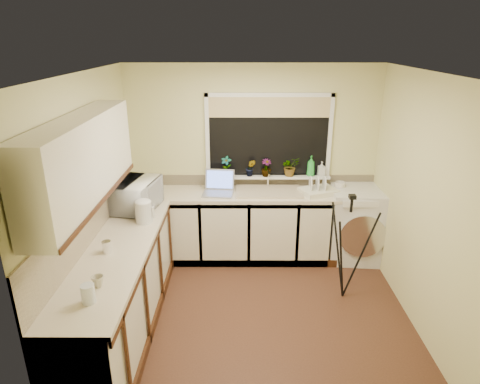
% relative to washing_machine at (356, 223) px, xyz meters
% --- Properties ---
extents(floor, '(3.20, 3.20, 0.00)m').
position_rel_washing_machine_xyz_m(floor, '(-1.34, -1.20, -0.47)').
color(floor, '#532F21').
rests_on(floor, ground).
extents(ceiling, '(3.20, 3.20, 0.00)m').
position_rel_washing_machine_xyz_m(ceiling, '(-1.34, -1.20, 1.98)').
color(ceiling, white).
rests_on(ceiling, ground).
extents(wall_back, '(3.20, 0.00, 3.20)m').
position_rel_washing_machine_xyz_m(wall_back, '(-1.34, 0.30, 0.75)').
color(wall_back, beige).
rests_on(wall_back, ground).
extents(wall_front, '(3.20, 0.00, 3.20)m').
position_rel_washing_machine_xyz_m(wall_front, '(-1.34, -2.70, 0.75)').
color(wall_front, beige).
rests_on(wall_front, ground).
extents(wall_left, '(0.00, 3.00, 3.00)m').
position_rel_washing_machine_xyz_m(wall_left, '(-2.94, -1.20, 0.75)').
color(wall_left, beige).
rests_on(wall_left, ground).
extents(wall_right, '(0.00, 3.00, 3.00)m').
position_rel_washing_machine_xyz_m(wall_right, '(0.26, -1.20, 0.75)').
color(wall_right, beige).
rests_on(wall_right, ground).
extents(base_cabinet_back, '(2.55, 0.60, 0.86)m').
position_rel_washing_machine_xyz_m(base_cabinet_back, '(-1.67, -0.00, -0.04)').
color(base_cabinet_back, silver).
rests_on(base_cabinet_back, floor).
extents(base_cabinet_left, '(0.54, 2.40, 0.86)m').
position_rel_washing_machine_xyz_m(base_cabinet_left, '(-2.64, -1.50, -0.04)').
color(base_cabinet_left, silver).
rests_on(base_cabinet_left, floor).
extents(worktop_back, '(3.20, 0.60, 0.04)m').
position_rel_washing_machine_xyz_m(worktop_back, '(-1.34, -0.00, 0.41)').
color(worktop_back, beige).
rests_on(worktop_back, base_cabinet_back).
extents(worktop_left, '(0.60, 2.40, 0.04)m').
position_rel_washing_machine_xyz_m(worktop_left, '(-2.64, -1.50, 0.41)').
color(worktop_left, beige).
rests_on(worktop_left, base_cabinet_left).
extents(upper_cabinet, '(0.28, 1.90, 0.70)m').
position_rel_washing_machine_xyz_m(upper_cabinet, '(-2.78, -1.65, 1.33)').
color(upper_cabinet, silver).
rests_on(upper_cabinet, wall_left).
extents(splashback_left, '(0.02, 2.40, 0.45)m').
position_rel_washing_machine_xyz_m(splashback_left, '(-2.93, -1.50, 0.65)').
color(splashback_left, beige).
rests_on(splashback_left, wall_left).
extents(splashback_back, '(3.20, 0.02, 0.14)m').
position_rel_washing_machine_xyz_m(splashback_back, '(-1.34, 0.29, 0.50)').
color(splashback_back, beige).
rests_on(splashback_back, wall_back).
extents(window_glass, '(1.50, 0.02, 1.00)m').
position_rel_washing_machine_xyz_m(window_glass, '(-1.14, 0.28, 1.08)').
color(window_glass, black).
rests_on(window_glass, wall_back).
extents(window_blind, '(1.50, 0.02, 0.25)m').
position_rel_washing_machine_xyz_m(window_blind, '(-1.14, 0.26, 1.45)').
color(window_blind, tan).
rests_on(window_blind, wall_back).
extents(windowsill, '(1.60, 0.14, 0.03)m').
position_rel_washing_machine_xyz_m(windowsill, '(-1.14, 0.23, 0.56)').
color(windowsill, white).
rests_on(windowsill, wall_back).
extents(sink, '(0.82, 0.46, 0.03)m').
position_rel_washing_machine_xyz_m(sink, '(-1.14, -0.00, 0.44)').
color(sink, tan).
rests_on(sink, worktop_back).
extents(faucet, '(0.03, 0.03, 0.24)m').
position_rel_washing_machine_xyz_m(faucet, '(-1.14, 0.18, 0.55)').
color(faucet, silver).
rests_on(faucet, worktop_back).
extents(washing_machine, '(0.72, 0.70, 0.95)m').
position_rel_washing_machine_xyz_m(washing_machine, '(0.00, 0.00, 0.00)').
color(washing_machine, silver).
rests_on(washing_machine, floor).
extents(laptop, '(0.40, 0.37, 0.28)m').
position_rel_washing_machine_xyz_m(laptop, '(-1.77, -0.00, 0.50)').
color(laptop, gray).
rests_on(laptop, worktop_back).
extents(kettle, '(0.17, 0.17, 0.23)m').
position_rel_washing_machine_xyz_m(kettle, '(-2.51, -0.90, 0.54)').
color(kettle, silver).
rests_on(kettle, worktop_left).
extents(dish_rack, '(0.52, 0.46, 0.06)m').
position_rel_washing_machine_xyz_m(dish_rack, '(-0.52, -0.04, 0.46)').
color(dish_rack, silver).
rests_on(dish_rack, worktop_back).
extents(tripod, '(0.65, 0.65, 1.22)m').
position_rel_washing_machine_xyz_m(tripod, '(-0.34, -0.92, 0.14)').
color(tripod, black).
rests_on(tripod, floor).
extents(glass_jug, '(0.10, 0.10, 0.15)m').
position_rel_washing_machine_xyz_m(glass_jug, '(-2.61, -2.32, 0.50)').
color(glass_jug, silver).
rests_on(glass_jug, worktop_left).
extents(steel_jar, '(0.08, 0.08, 0.11)m').
position_rel_washing_machine_xyz_m(steel_jar, '(-2.71, -1.56, 0.48)').
color(steel_jar, silver).
rests_on(steel_jar, worktop_left).
extents(microwave, '(0.51, 0.66, 0.33)m').
position_rel_washing_machine_xyz_m(microwave, '(-2.66, -0.53, 0.59)').
color(microwave, white).
rests_on(microwave, worktop_left).
extents(plant_a, '(0.15, 0.12, 0.26)m').
position_rel_washing_machine_xyz_m(plant_a, '(-1.68, 0.23, 0.70)').
color(plant_a, '#999999').
rests_on(plant_a, windowsill).
extents(plant_b, '(0.13, 0.11, 0.22)m').
position_rel_washing_machine_xyz_m(plant_b, '(-1.37, 0.21, 0.69)').
color(plant_b, '#999999').
rests_on(plant_b, windowsill).
extents(plant_c, '(0.15, 0.15, 0.23)m').
position_rel_washing_machine_xyz_m(plant_c, '(-1.16, 0.20, 0.69)').
color(plant_c, '#999999').
rests_on(plant_c, windowsill).
extents(plant_d, '(0.28, 0.26, 0.25)m').
position_rel_washing_machine_xyz_m(plant_d, '(-0.86, 0.22, 0.70)').
color(plant_d, '#999999').
rests_on(plant_d, windowsill).
extents(soap_bottle_green, '(0.13, 0.13, 0.26)m').
position_rel_washing_machine_xyz_m(soap_bottle_green, '(-0.59, 0.22, 0.71)').
color(soap_bottle_green, green).
rests_on(soap_bottle_green, windowsill).
extents(soap_bottle_clear, '(0.09, 0.09, 0.19)m').
position_rel_washing_machine_xyz_m(soap_bottle_clear, '(-0.45, 0.22, 0.67)').
color(soap_bottle_clear, '#999999').
rests_on(soap_bottle_clear, windowsill).
extents(cup_back, '(0.16, 0.16, 0.11)m').
position_rel_washing_machine_xyz_m(cup_back, '(-0.23, 0.09, 0.48)').
color(cup_back, silver).
rests_on(cup_back, worktop_back).
extents(cup_left, '(0.11, 0.11, 0.09)m').
position_rel_washing_machine_xyz_m(cup_left, '(-2.61, -2.11, 0.47)').
color(cup_left, '#BFB79D').
rests_on(cup_left, worktop_left).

